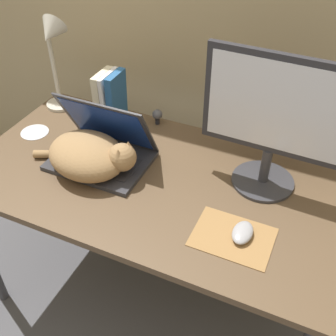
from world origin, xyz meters
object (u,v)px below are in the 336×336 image
at_px(desk_lamp, 53,49).
at_px(webcam, 157,115).
at_px(book_row, 111,98).
at_px(cat, 90,155).
at_px(laptop, 103,149).
at_px(computer_mouse, 243,233).
at_px(cd_disc, 35,132).
at_px(external_monitor, 274,119).

xyz_separation_m(desk_lamp, webcam, (0.45, 0.08, -0.26)).
distance_m(book_row, desk_lamp, 0.31).
bearing_deg(book_row, cat, -72.92).
bearing_deg(desk_lamp, laptop, -33.69).
xyz_separation_m(laptop, desk_lamp, (-0.36, 0.24, 0.25)).
height_order(book_row, webcam, book_row).
relative_size(cat, desk_lamp, 0.99).
height_order(computer_mouse, cd_disc, computer_mouse).
height_order(desk_lamp, webcam, desk_lamp).
xyz_separation_m(external_monitor, desk_lamp, (-0.97, 0.12, 0.02)).
height_order(cat, desk_lamp, desk_lamp).
relative_size(book_row, webcam, 3.44).
xyz_separation_m(cat, webcam, (0.09, 0.40, -0.03)).
height_order(laptop, external_monitor, external_monitor).
height_order(external_monitor, cd_disc, external_monitor).
distance_m(desk_lamp, webcam, 0.52).
relative_size(computer_mouse, book_row, 0.43).
xyz_separation_m(laptop, external_monitor, (0.61, 0.12, 0.23)).
height_order(external_monitor, webcam, external_monitor).
bearing_deg(cd_disc, webcam, 31.79).
bearing_deg(computer_mouse, cat, 172.45).
bearing_deg(cd_disc, desk_lamp, 87.81).
xyz_separation_m(external_monitor, book_row, (-0.72, 0.13, -0.16)).
height_order(external_monitor, desk_lamp, external_monitor).
distance_m(external_monitor, book_row, 0.74).
bearing_deg(computer_mouse, webcam, 137.91).
bearing_deg(cd_disc, laptop, -5.88).
relative_size(book_row, desk_lamp, 0.54).
height_order(cat, cd_disc, cat).
bearing_deg(laptop, desk_lamp, 146.31).
bearing_deg(external_monitor, computer_mouse, -88.56).
height_order(desk_lamp, cd_disc, desk_lamp).
relative_size(cat, webcam, 6.35).
bearing_deg(cat, laptop, 87.52).
relative_size(external_monitor, book_row, 2.10).
bearing_deg(webcam, desk_lamp, -170.04).
relative_size(book_row, cd_disc, 2.01).
distance_m(cat, external_monitor, 0.68).
xyz_separation_m(book_row, cd_disc, (-0.26, -0.21, -0.12)).
distance_m(computer_mouse, webcam, 0.72).
bearing_deg(cat, computer_mouse, -7.55).
height_order(cat, external_monitor, external_monitor).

